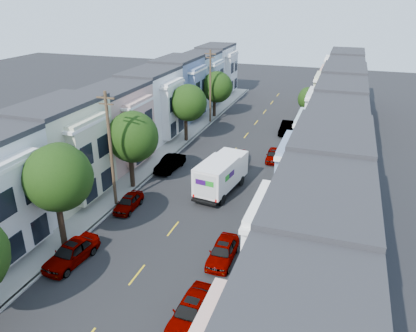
{
  "coord_description": "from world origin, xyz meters",
  "views": [
    {
      "loc": [
        11.53,
        -25.12,
        17.29
      ],
      "look_at": [
        0.2,
        8.01,
        2.2
      ],
      "focal_mm": 35.0,
      "sensor_mm": 36.0,
      "label": 1
    }
  ],
  "objects_px": {
    "utility_pole_far": "(210,87)",
    "parked_left_b": "(71,253)",
    "tree_b": "(57,178)",
    "parked_right_d": "(287,128)",
    "utility_pole_near": "(111,150)",
    "parked_left_d": "(170,164)",
    "tree_c": "(132,137)",
    "parked_left_c": "(128,202)",
    "tree_e": "(216,87)",
    "parked_right_b": "(223,252)",
    "tree_far_r": "(308,99)",
    "lead_sedan": "(240,158)",
    "parked_right_c": "(273,155)",
    "tree_d": "(188,103)",
    "parked_right_a": "(191,311)",
    "fedex_truck": "(221,174)"
  },
  "relations": [
    {
      "from": "tree_far_r",
      "to": "parked_right_c",
      "type": "relative_size",
      "value": 1.37
    },
    {
      "from": "fedex_truck",
      "to": "lead_sedan",
      "type": "bearing_deg",
      "value": 97.85
    },
    {
      "from": "parked_left_b",
      "to": "parked_right_c",
      "type": "relative_size",
      "value": 1.21
    },
    {
      "from": "tree_b",
      "to": "utility_pole_near",
      "type": "bearing_deg",
      "value": 89.98
    },
    {
      "from": "tree_e",
      "to": "parked_right_d",
      "type": "xyz_separation_m",
      "value": [
        11.2,
        -4.23,
        -3.76
      ]
    },
    {
      "from": "utility_pole_far",
      "to": "parked_left_b",
      "type": "relative_size",
      "value": 2.12
    },
    {
      "from": "tree_c",
      "to": "parked_left_c",
      "type": "height_order",
      "value": "tree_c"
    },
    {
      "from": "tree_d",
      "to": "parked_left_b",
      "type": "height_order",
      "value": "tree_d"
    },
    {
      "from": "parked_left_b",
      "to": "parked_left_c",
      "type": "bearing_deg",
      "value": 95.6
    },
    {
      "from": "tree_b",
      "to": "utility_pole_near",
      "type": "relative_size",
      "value": 0.8
    },
    {
      "from": "utility_pole_near",
      "to": "parked_left_b",
      "type": "xyz_separation_m",
      "value": [
        1.4,
        -8.2,
        -4.38
      ]
    },
    {
      "from": "tree_b",
      "to": "tree_far_r",
      "type": "distance_m",
      "value": 37.99
    },
    {
      "from": "fedex_truck",
      "to": "parked_right_d",
      "type": "bearing_deg",
      "value": 88.03
    },
    {
      "from": "utility_pole_near",
      "to": "lead_sedan",
      "type": "height_order",
      "value": "utility_pole_near"
    },
    {
      "from": "lead_sedan",
      "to": "parked_left_c",
      "type": "xyz_separation_m",
      "value": [
        -6.53,
        -12.69,
        -0.05
      ]
    },
    {
      "from": "lead_sedan",
      "to": "parked_left_b",
      "type": "xyz_separation_m",
      "value": [
        -6.53,
        -20.64,
        0.09
      ]
    },
    {
      "from": "tree_far_r",
      "to": "parked_left_d",
      "type": "bearing_deg",
      "value": -120.24
    },
    {
      "from": "parked_left_d",
      "to": "parked_right_c",
      "type": "xyz_separation_m",
      "value": [
        9.8,
        6.04,
        -0.09
      ]
    },
    {
      "from": "utility_pole_near",
      "to": "parked_left_d",
      "type": "xyz_separation_m",
      "value": [
        1.4,
        8.57,
        -4.43
      ]
    },
    {
      "from": "fedex_truck",
      "to": "parked_right_b",
      "type": "height_order",
      "value": "fedex_truck"
    },
    {
      "from": "parked_left_d",
      "to": "parked_right_b",
      "type": "distance_m",
      "value": 16.43
    },
    {
      "from": "lead_sedan",
      "to": "parked_left_d",
      "type": "bearing_deg",
      "value": -158.78
    },
    {
      "from": "tree_b",
      "to": "parked_left_c",
      "type": "bearing_deg",
      "value": 77.86
    },
    {
      "from": "tree_e",
      "to": "parked_right_b",
      "type": "distance_m",
      "value": 35.44
    },
    {
      "from": "parked_left_b",
      "to": "parked_right_b",
      "type": "height_order",
      "value": "parked_left_b"
    },
    {
      "from": "tree_far_r",
      "to": "parked_left_c",
      "type": "height_order",
      "value": "tree_far_r"
    },
    {
      "from": "tree_b",
      "to": "parked_right_d",
      "type": "height_order",
      "value": "tree_b"
    },
    {
      "from": "tree_b",
      "to": "tree_c",
      "type": "relative_size",
      "value": 1.07
    },
    {
      "from": "utility_pole_near",
      "to": "parked_left_d",
      "type": "height_order",
      "value": "utility_pole_near"
    },
    {
      "from": "parked_right_c",
      "to": "parked_right_d",
      "type": "xyz_separation_m",
      "value": [
        0.0,
        9.95,
        0.14
      ]
    },
    {
      "from": "tree_b",
      "to": "parked_right_d",
      "type": "xyz_separation_m",
      "value": [
        11.2,
        31.34,
        -4.85
      ]
    },
    {
      "from": "parked_right_c",
      "to": "parked_right_d",
      "type": "relative_size",
      "value": 0.85
    },
    {
      "from": "tree_c",
      "to": "parked_right_b",
      "type": "relative_size",
      "value": 1.74
    },
    {
      "from": "lead_sedan",
      "to": "parked_left_b",
      "type": "height_order",
      "value": "parked_left_b"
    },
    {
      "from": "parked_left_d",
      "to": "parked_right_a",
      "type": "height_order",
      "value": "parked_right_a"
    },
    {
      "from": "utility_pole_far",
      "to": "lead_sedan",
      "type": "xyz_separation_m",
      "value": [
        7.93,
        -13.56,
        -4.47
      ]
    },
    {
      "from": "tree_c",
      "to": "tree_d",
      "type": "distance_m",
      "value": 13.8
    },
    {
      "from": "utility_pole_far",
      "to": "parked_right_a",
      "type": "relative_size",
      "value": 2.13
    },
    {
      "from": "tree_b",
      "to": "parked_right_d",
      "type": "distance_m",
      "value": 33.63
    },
    {
      "from": "utility_pole_near",
      "to": "parked_right_a",
      "type": "xyz_separation_m",
      "value": [
        11.2,
        -10.67,
        -4.39
      ]
    },
    {
      "from": "tree_e",
      "to": "parked_left_b",
      "type": "bearing_deg",
      "value": -87.83
    },
    {
      "from": "tree_b",
      "to": "parked_right_d",
      "type": "relative_size",
      "value": 1.73
    },
    {
      "from": "parked_left_c",
      "to": "parked_right_b",
      "type": "distance_m",
      "value": 10.73
    },
    {
      "from": "parked_left_b",
      "to": "fedex_truck",
      "type": "bearing_deg",
      "value": 70.08
    },
    {
      "from": "parked_right_c",
      "to": "parked_right_a",
      "type": "bearing_deg",
      "value": -94.18
    },
    {
      "from": "fedex_truck",
      "to": "parked_right_b",
      "type": "xyz_separation_m",
      "value": [
        3.26,
        -10.12,
        -1.14
      ]
    },
    {
      "from": "tree_d",
      "to": "parked_right_b",
      "type": "relative_size",
      "value": 1.66
    },
    {
      "from": "tree_far_r",
      "to": "parked_right_c",
      "type": "height_order",
      "value": "tree_far_r"
    },
    {
      "from": "parked_right_b",
      "to": "parked_right_c",
      "type": "bearing_deg",
      "value": 88.66
    },
    {
      "from": "tree_c",
      "to": "parked_left_d",
      "type": "distance_m",
      "value": 6.79
    }
  ]
}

